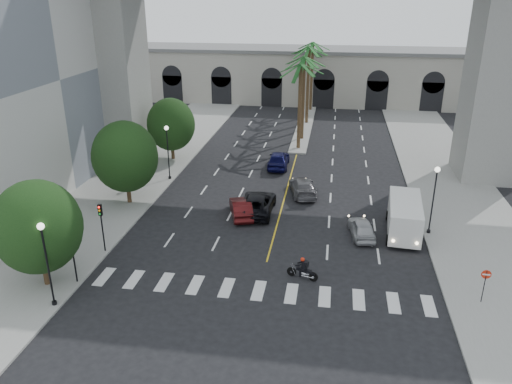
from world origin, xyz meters
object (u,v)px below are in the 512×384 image
at_px(car_b, 241,208).
at_px(car_c, 257,203).
at_px(lamp_post_left_far, 168,148).
at_px(traffic_signal_near, 72,248).
at_px(motorcycle_rider, 303,269).
at_px(lamp_post_left_near, 46,258).
at_px(car_e, 279,159).
at_px(do_not_enter_sign, 485,280).
at_px(pedestrian_b, 41,217).
at_px(car_a, 362,228).
at_px(cargo_van, 404,216).
at_px(lamp_post_right, 434,195).
at_px(pedestrian_a, 73,231).
at_px(car_d, 303,187).
at_px(traffic_signal_far, 101,220).

relative_size(car_b, car_c, 0.77).
xyz_separation_m(lamp_post_left_far, car_c, (9.50, -6.09, -2.44)).
xyz_separation_m(traffic_signal_near, motorcycle_rider, (13.87, 2.80, -1.83)).
xyz_separation_m(lamp_post_left_near, car_e, (9.90, 26.40, -2.37)).
relative_size(lamp_post_left_far, do_not_enter_sign, 2.35).
height_order(car_e, pedestrian_b, pedestrian_b).
height_order(car_a, cargo_van, cargo_van).
relative_size(car_b, cargo_van, 0.70).
bearing_deg(car_a, do_not_enter_sign, 121.91).
bearing_deg(car_c, traffic_signal_near, 53.34).
height_order(motorcycle_rider, car_c, car_c).
height_order(lamp_post_right, car_a, lamp_post_right).
bearing_deg(car_b, pedestrian_a, 12.76).
height_order(motorcycle_rider, do_not_enter_sign, do_not_enter_sign).
bearing_deg(car_b, motorcycle_rider, 105.58).
height_order(lamp_post_right, car_d, lamp_post_right).
height_order(traffic_signal_near, car_a, traffic_signal_near).
bearing_deg(car_a, pedestrian_b, -2.44).
height_order(car_e, do_not_enter_sign, do_not_enter_sign).
distance_m(lamp_post_left_far, traffic_signal_far, 14.52).
distance_m(lamp_post_left_near, car_c, 17.85).
distance_m(traffic_signal_near, traffic_signal_far, 4.00).
distance_m(lamp_post_right, traffic_signal_far, 23.62).
xyz_separation_m(car_c, car_d, (3.40, 4.51, -0.06)).
bearing_deg(car_c, lamp_post_left_near, 57.98).
bearing_deg(pedestrian_b, do_not_enter_sign, 30.59).
relative_size(lamp_post_right, motorcycle_rider, 2.65).
xyz_separation_m(traffic_signal_near, car_e, (9.80, 23.90, -1.66)).
bearing_deg(cargo_van, lamp_post_left_far, 163.07).
bearing_deg(cargo_van, motorcycle_rider, -128.25).
height_order(traffic_signal_far, pedestrian_b, traffic_signal_far).
bearing_deg(cargo_van, car_b, 179.19).
bearing_deg(pedestrian_a, lamp_post_left_far, 58.95).
height_order(motorcycle_rider, car_d, motorcycle_rider).
bearing_deg(car_d, lamp_post_left_near, 43.79).
bearing_deg(pedestrian_a, do_not_enter_sign, -26.63).
bearing_deg(pedestrian_b, traffic_signal_near, -6.57).
xyz_separation_m(lamp_post_right, car_e, (-12.90, 13.40, -2.37)).
distance_m(traffic_signal_far, motorcycle_rider, 14.05).
height_order(traffic_signal_far, car_d, traffic_signal_far).
xyz_separation_m(lamp_post_right, pedestrian_b, (-29.10, -3.74, -2.24)).
distance_m(car_c, do_not_enter_sign, 18.39).
bearing_deg(do_not_enter_sign, lamp_post_right, 101.95).
relative_size(motorcycle_rider, car_e, 0.40).
xyz_separation_m(car_d, do_not_enter_sign, (11.50, -15.25, 0.92)).
distance_m(car_e, pedestrian_b, 23.58).
bearing_deg(do_not_enter_sign, lamp_post_left_near, -168.62).
distance_m(lamp_post_left_near, cargo_van, 24.56).
relative_size(car_d, car_e, 1.01).
height_order(motorcycle_rider, pedestrian_b, pedestrian_b).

